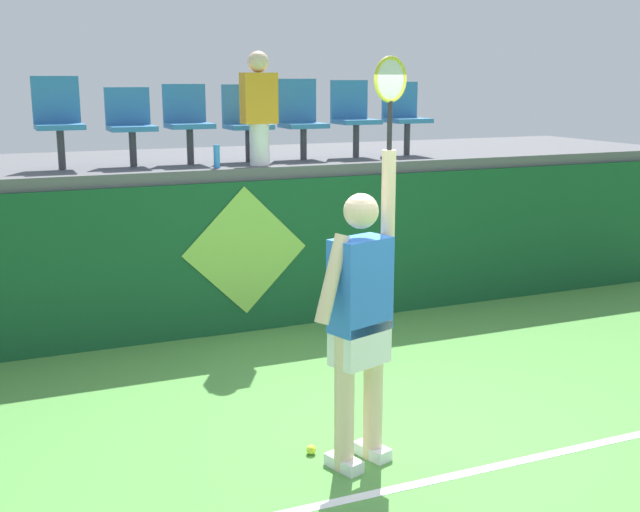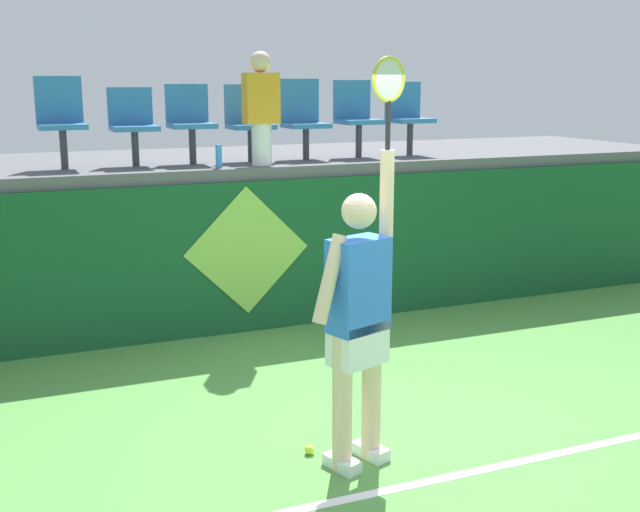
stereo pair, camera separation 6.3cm
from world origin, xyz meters
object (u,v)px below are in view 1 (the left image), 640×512
(tennis_player, at_px, (361,315))
(water_bottle, at_px, (217,156))
(stadium_chair_6, at_px, (404,114))
(spectator_0, at_px, (259,106))
(stadium_chair_5, at_px, (353,114))
(stadium_chair_3, at_px, (246,119))
(stadium_chair_1, at_px, (130,122))
(tennis_ball, at_px, (311,450))
(stadium_chair_4, at_px, (301,116))
(stadium_chair_2, at_px, (188,119))
(stadium_chair_0, at_px, (58,118))

(tennis_player, distance_m, water_bottle, 3.26)
(stadium_chair_6, xyz_separation_m, spectator_0, (-1.88, -0.42, 0.13))
(stadium_chair_5, relative_size, stadium_chair_6, 1.02)
(stadium_chair_3, bearing_deg, tennis_player, -97.14)
(stadium_chair_1, distance_m, stadium_chair_3, 1.20)
(tennis_ball, distance_m, spectator_0, 3.81)
(tennis_ball, distance_m, stadium_chair_4, 4.24)
(water_bottle, relative_size, stadium_chair_5, 0.27)
(stadium_chair_2, bearing_deg, water_bottle, -73.87)
(stadium_chair_0, bearing_deg, water_bottle, -20.41)
(stadium_chair_5, bearing_deg, stadium_chair_6, -0.20)
(stadium_chair_1, xyz_separation_m, spectator_0, (1.20, -0.42, 0.15))
(stadium_chair_5, bearing_deg, stadium_chair_4, 179.54)
(spectator_0, bearing_deg, stadium_chair_1, 160.68)
(water_bottle, bearing_deg, stadium_chair_3, 47.63)
(tennis_ball, height_order, stadium_chair_4, stadium_chair_4)
(water_bottle, distance_m, stadium_chair_4, 1.25)
(water_bottle, height_order, stadium_chair_3, stadium_chair_3)
(stadium_chair_0, distance_m, stadium_chair_2, 1.25)
(stadium_chair_0, height_order, stadium_chair_5, stadium_chair_0)
(stadium_chair_3, bearing_deg, stadium_chair_4, 0.59)
(stadium_chair_3, distance_m, stadium_chair_6, 1.88)
(stadium_chair_1, height_order, stadium_chair_4, stadium_chair_4)
(tennis_ball, distance_m, stadium_chair_3, 4.08)
(stadium_chair_3, bearing_deg, stadium_chair_5, 0.06)
(tennis_ball, height_order, spectator_0, spectator_0)
(water_bottle, bearing_deg, spectator_0, 11.21)
(stadium_chair_0, bearing_deg, stadium_chair_3, -0.11)
(stadium_chair_5, height_order, stadium_chair_6, stadium_chair_5)
(stadium_chair_2, distance_m, stadium_chair_3, 0.62)
(stadium_chair_3, xyz_separation_m, stadium_chair_5, (1.24, 0.00, 0.03))
(water_bottle, distance_m, stadium_chair_0, 1.54)
(tennis_player, relative_size, tennis_ball, 39.55)
(stadium_chair_2, distance_m, stadium_chair_5, 1.86)
(tennis_ball, xyz_separation_m, stadium_chair_0, (-1.16, 3.47, 2.08))
(stadium_chair_6, bearing_deg, stadium_chair_3, 179.97)
(water_bottle, bearing_deg, stadium_chair_4, 25.70)
(stadium_chair_0, bearing_deg, stadium_chair_4, 0.06)
(water_bottle, bearing_deg, tennis_player, -89.85)
(tennis_ball, distance_m, stadium_chair_6, 4.79)
(water_bottle, bearing_deg, stadium_chair_5, 16.84)
(tennis_player, relative_size, stadium_chair_2, 3.28)
(tennis_player, relative_size, stadium_chair_5, 3.13)
(tennis_player, bearing_deg, stadium_chair_1, 101.20)
(stadium_chair_3, xyz_separation_m, stadium_chair_4, (0.62, 0.01, 0.02))
(stadium_chair_1, xyz_separation_m, stadium_chair_2, (0.57, 0.00, 0.02))
(stadium_chair_0, xyz_separation_m, stadium_chair_6, (3.75, -0.00, -0.03))
(stadium_chair_5, bearing_deg, stadium_chair_0, 179.96)
(tennis_player, bearing_deg, tennis_ball, 136.62)
(stadium_chair_5, bearing_deg, spectator_0, -161.10)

